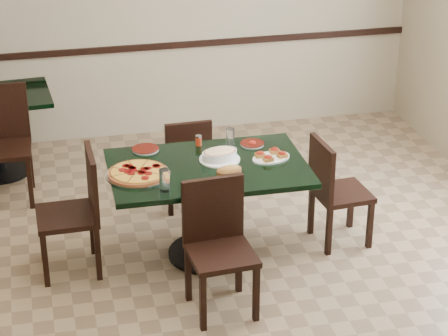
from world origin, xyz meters
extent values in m
plane|color=#846B4C|center=(0.00, 0.00, 0.00)|extent=(5.50, 5.50, 0.00)
cube|color=black|center=(0.00, 2.73, 0.90)|extent=(5.00, 0.03, 0.06)
cube|color=black|center=(-0.05, 0.30, 0.73)|extent=(1.45, 0.94, 0.04)
cylinder|color=black|center=(-0.05, 0.30, 0.35)|extent=(0.12, 0.12, 0.71)
cylinder|color=black|center=(-0.05, 0.30, 0.01)|extent=(0.62, 0.62, 0.03)
cylinder|color=black|center=(-1.60, 2.14, 0.01)|extent=(0.54, 0.54, 0.03)
cube|color=black|center=(-0.07, 1.15, 0.39)|extent=(0.39, 0.39, 0.04)
cube|color=black|center=(-0.06, 0.98, 0.61)|extent=(0.38, 0.05, 0.41)
cube|color=black|center=(0.09, 1.31, 0.18)|extent=(0.04, 0.04, 0.37)
cube|color=black|center=(0.10, 0.99, 0.18)|extent=(0.04, 0.04, 0.37)
cube|color=black|center=(-0.23, 1.30, 0.18)|extent=(0.04, 0.04, 0.37)
cube|color=black|center=(-0.22, 0.98, 0.18)|extent=(0.04, 0.04, 0.37)
cube|color=black|center=(-0.12, -0.44, 0.44)|extent=(0.46, 0.46, 0.04)
cube|color=black|center=(-0.13, -0.25, 0.69)|extent=(0.43, 0.07, 0.46)
cube|color=black|center=(-0.28, -0.64, 0.21)|extent=(0.04, 0.04, 0.42)
cube|color=black|center=(-0.31, -0.27, 0.21)|extent=(0.04, 0.04, 0.42)
cube|color=black|center=(0.08, -0.61, 0.21)|extent=(0.04, 0.04, 0.42)
cube|color=black|center=(0.05, -0.24, 0.21)|extent=(0.04, 0.04, 0.42)
cube|color=black|center=(1.00, 0.28, 0.41)|extent=(0.43, 0.43, 0.04)
cube|color=black|center=(0.81, 0.27, 0.65)|extent=(0.07, 0.40, 0.43)
cube|color=black|center=(1.18, 0.12, 0.20)|extent=(0.04, 0.04, 0.39)
cube|color=black|center=(0.84, 0.10, 0.20)|extent=(0.04, 0.04, 0.39)
cube|color=black|center=(1.15, 0.47, 0.20)|extent=(0.04, 0.04, 0.39)
cube|color=black|center=(0.81, 0.44, 0.20)|extent=(0.04, 0.04, 0.39)
cube|color=black|center=(-1.09, 0.32, 0.45)|extent=(0.44, 0.44, 0.04)
cube|color=black|center=(-0.89, 0.32, 0.70)|extent=(0.05, 0.44, 0.47)
cube|color=black|center=(-1.28, 0.50, 0.21)|extent=(0.04, 0.04, 0.43)
cube|color=black|center=(-0.90, 0.51, 0.21)|extent=(0.04, 0.04, 0.43)
cube|color=black|center=(-1.27, 0.13, 0.21)|extent=(0.04, 0.04, 0.43)
cube|color=black|center=(-0.90, 0.14, 0.21)|extent=(0.04, 0.04, 0.43)
cube|color=black|center=(-1.53, 1.57, 0.47)|extent=(0.47, 0.47, 0.04)
cube|color=black|center=(-1.52, 1.78, 0.73)|extent=(0.46, 0.06, 0.49)
cube|color=black|center=(-1.34, 1.37, 0.22)|extent=(0.04, 0.04, 0.45)
cube|color=black|center=(-1.33, 1.76, 0.22)|extent=(0.04, 0.04, 0.45)
cylinder|color=#B1B1B8|center=(-0.57, 0.25, 0.76)|extent=(0.46, 0.46, 0.01)
cylinder|color=brown|center=(-0.57, 0.25, 0.77)|extent=(0.43, 0.43, 0.02)
cylinder|color=#C18329|center=(-0.57, 0.25, 0.78)|extent=(0.38, 0.38, 0.01)
cylinder|color=white|center=(0.06, 0.37, 0.76)|extent=(0.30, 0.30, 0.01)
ellipsoid|color=beige|center=(0.06, 0.37, 0.82)|extent=(0.27, 0.21, 0.04)
ellipsoid|color=#936128|center=(0.06, 0.08, 0.81)|extent=(0.18, 0.13, 0.07)
cylinder|color=white|center=(-0.20, -0.08, 0.76)|extent=(0.17, 0.17, 0.01)
cylinder|color=#390803|center=(-0.20, -0.08, 0.76)|extent=(0.17, 0.17, 0.00)
cylinder|color=white|center=(0.36, 0.59, 0.76)|extent=(0.18, 0.18, 0.01)
cylinder|color=#390803|center=(0.36, 0.59, 0.76)|extent=(0.18, 0.18, 0.00)
ellipsoid|color=maroon|center=(0.36, 0.59, 0.77)|extent=(0.06, 0.06, 0.03)
cylinder|color=white|center=(-0.45, 0.67, 0.76)|extent=(0.20, 0.20, 0.01)
cylinder|color=#390803|center=(-0.45, 0.67, 0.76)|extent=(0.21, 0.21, 0.00)
cube|color=white|center=(-0.15, -0.02, 0.75)|extent=(0.19, 0.19, 0.00)
cube|color=#B1B1B8|center=(-0.13, -0.02, 0.76)|extent=(0.08, 0.13, 0.00)
cylinder|color=white|center=(0.19, 0.59, 0.82)|extent=(0.07, 0.07, 0.14)
cylinder|color=white|center=(-0.42, -0.03, 0.83)|extent=(0.08, 0.08, 0.16)
cylinder|color=red|center=(-0.04, 0.67, 0.79)|extent=(0.05, 0.05, 0.07)
cylinder|color=#B1B1B8|center=(-0.04, 0.67, 0.83)|extent=(0.05, 0.05, 0.01)
camera|label=1|loc=(-1.22, -5.32, 3.47)|focal=70.00mm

